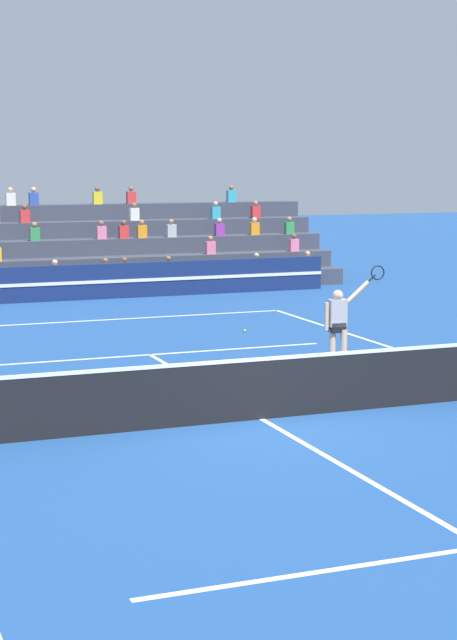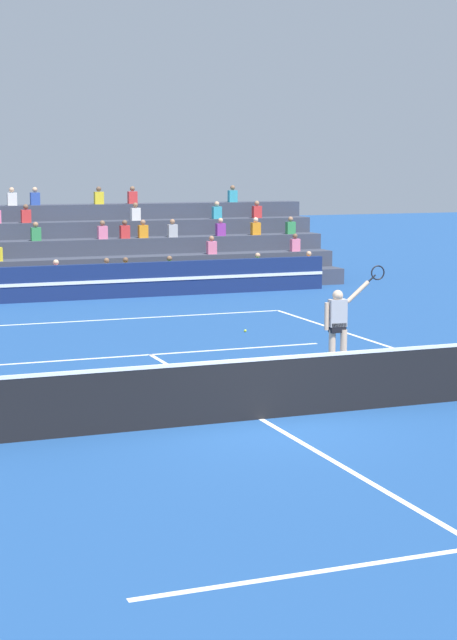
% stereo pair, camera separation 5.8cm
% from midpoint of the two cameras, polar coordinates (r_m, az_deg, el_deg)
% --- Properties ---
extents(ground_plane, '(120.00, 120.00, 0.00)m').
position_cam_midpoint_polar(ground_plane, '(18.06, 1.69, -5.31)').
color(ground_plane, navy).
extents(court_lines, '(11.10, 23.90, 0.01)m').
position_cam_midpoint_polar(court_lines, '(18.06, 1.69, -5.30)').
color(court_lines, white).
rests_on(court_lines, ground).
extents(tennis_net, '(12.00, 0.10, 1.10)m').
position_cam_midpoint_polar(tennis_net, '(17.93, 1.70, -3.62)').
color(tennis_net, slate).
rests_on(tennis_net, ground).
extents(sponsor_banner_wall, '(18.00, 0.26, 1.10)m').
position_cam_midpoint_polar(sponsor_banner_wall, '(33.37, -9.22, 1.95)').
color(sponsor_banner_wall, navy).
rests_on(sponsor_banner_wall, ground).
extents(bleacher_stand, '(20.62, 4.75, 3.38)m').
position_cam_midpoint_polar(bleacher_stand, '(37.04, -10.47, 3.29)').
color(bleacher_stand, '#383D4C').
rests_on(bleacher_stand, ground).
extents(tennis_player, '(1.39, 0.36, 2.25)m').
position_cam_midpoint_polar(tennis_player, '(21.87, 5.83, -0.30)').
color(tennis_player, beige).
rests_on(tennis_player, ground).
extents(tennis_ball, '(0.07, 0.07, 0.07)m').
position_cam_midpoint_polar(tennis_ball, '(27.05, 0.81, -0.58)').
color(tennis_ball, '#C6DB33').
rests_on(tennis_ball, ground).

